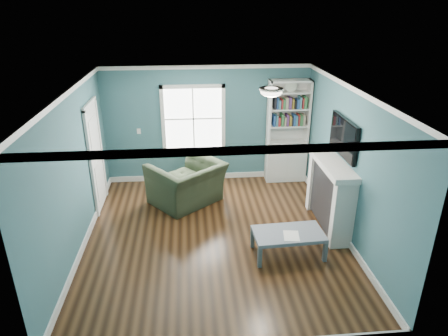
{
  "coord_description": "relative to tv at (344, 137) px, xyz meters",
  "views": [
    {
      "loc": [
        -0.39,
        -5.99,
        3.9
      ],
      "look_at": [
        0.19,
        0.4,
        1.15
      ],
      "focal_mm": 32.0,
      "sensor_mm": 36.0,
      "label": 1
    }
  ],
  "objects": [
    {
      "name": "bookshelf",
      "position": [
        -0.43,
        2.1,
        -0.8
      ],
      "size": [
        0.9,
        0.35,
        2.31
      ],
      "color": "silver",
      "rests_on": "ground"
    },
    {
      "name": "paper_sheet",
      "position": [
        -1.04,
        -0.91,
        -1.31
      ],
      "size": [
        0.29,
        0.34,
        0.0
      ],
      "primitive_type": "cube",
      "rotation": [
        0.0,
        0.0,
        -0.16
      ],
      "color": "white",
      "rests_on": "coffee_table"
    },
    {
      "name": "trim",
      "position": [
        -2.2,
        -0.2,
        -0.49
      ],
      "size": [
        4.5,
        5.0,
        2.6
      ],
      "color": "white",
      "rests_on": "ground"
    },
    {
      "name": "light_switch",
      "position": [
        -3.7,
        2.28,
        -0.52
      ],
      "size": [
        0.08,
        0.01,
        0.12
      ],
      "primitive_type": "cube",
      "color": "white",
      "rests_on": "room_walls"
    },
    {
      "name": "coffee_table",
      "position": [
        -1.06,
        -0.81,
        -1.37
      ],
      "size": [
        1.16,
        0.67,
        0.41
      ],
      "rotation": [
        0.0,
        0.0,
        0.05
      ],
      "color": "#4B555A",
      "rests_on": "ground"
    },
    {
      "name": "ceiling_fixture",
      "position": [
        -1.3,
        -0.1,
        0.82
      ],
      "size": [
        0.38,
        0.38,
        0.15
      ],
      "color": "white",
      "rests_on": "room_walls"
    },
    {
      "name": "floor",
      "position": [
        -2.2,
        -0.2,
        -1.72
      ],
      "size": [
        5.0,
        5.0,
        0.0
      ],
      "primitive_type": "plane",
      "color": "black",
      "rests_on": "ground"
    },
    {
      "name": "door",
      "position": [
        -4.42,
        1.2,
        -0.65
      ],
      "size": [
        0.12,
        0.98,
        2.17
      ],
      "color": "silver",
      "rests_on": "ground"
    },
    {
      "name": "window",
      "position": [
        -2.5,
        2.29,
        -0.27
      ],
      "size": [
        1.4,
        0.06,
        1.5
      ],
      "color": "white",
      "rests_on": "room_walls"
    },
    {
      "name": "room_walls",
      "position": [
        -2.2,
        -0.2,
        -0.14
      ],
      "size": [
        5.0,
        5.0,
        5.0
      ],
      "color": "#35666D",
      "rests_on": "ground"
    },
    {
      "name": "recliner",
      "position": [
        -2.69,
        1.16,
        -1.15
      ],
      "size": [
        1.56,
        1.5,
        1.15
      ],
      "primitive_type": "imported",
      "rotation": [
        0.0,
        0.0,
        -2.46
      ],
      "color": "black",
      "rests_on": "ground"
    },
    {
      "name": "fireplace",
      "position": [
        -0.12,
        0.0,
        -1.09
      ],
      "size": [
        0.44,
        1.58,
        1.3
      ],
      "color": "black",
      "rests_on": "ground"
    },
    {
      "name": "tv",
      "position": [
        0.0,
        0.0,
        0.0
      ],
      "size": [
        0.06,
        1.1,
        0.65
      ],
      "primitive_type": "cube",
      "color": "black",
      "rests_on": "fireplace"
    }
  ]
}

